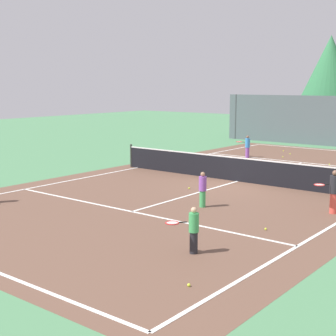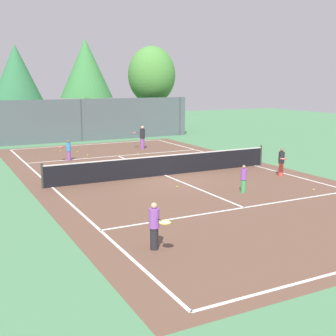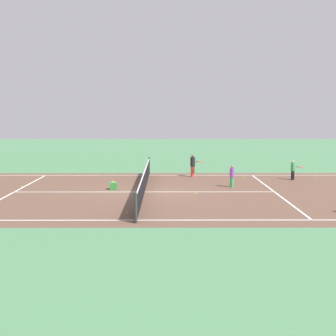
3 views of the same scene
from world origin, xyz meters
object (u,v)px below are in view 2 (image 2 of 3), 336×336
object	(u,v)px
player_1	(244,178)
tennis_ball_1	(314,190)
player_5	(155,225)
tennis_ball_5	(138,154)
player_0	(68,150)
tennis_ball_4	(88,155)
player_4	(142,137)
tennis_ball_7	(60,151)
player_2	(281,162)
tennis_ball_6	(78,152)
tennis_ball_3	(71,182)
tennis_ball_0	(177,187)
ball_crate	(163,165)

from	to	relation	value
player_1	tennis_ball_1	bearing A→B (deg)	-21.14
player_5	tennis_ball_5	bearing A→B (deg)	68.19
player_0	tennis_ball_4	distance (m)	2.05
tennis_ball_1	player_0	bearing A→B (deg)	121.80
player_4	tennis_ball_7	size ratio (longest dim) A/B	23.63
player_5	tennis_ball_5	xyz separation A→B (m)	(6.04, 15.09, -0.66)
player_2	tennis_ball_6	bearing A→B (deg)	120.48
player_0	tennis_ball_1	world-z (taller)	player_0
tennis_ball_3	tennis_ball_7	size ratio (longest dim) A/B	1.00
player_5	tennis_ball_0	size ratio (longest dim) A/B	20.23
tennis_ball_0	player_4	bearing A→B (deg)	73.64
tennis_ball_0	tennis_ball_7	bearing A→B (deg)	99.45
tennis_ball_1	tennis_ball_4	world-z (taller)	same
ball_crate	tennis_ball_6	bearing A→B (deg)	109.37
player_4	player_5	xyz separation A→B (m)	(-7.22, -17.00, -0.11)
tennis_ball_0	tennis_ball_6	distance (m)	11.39
player_1	tennis_ball_3	size ratio (longest dim) A/B	17.50
player_4	tennis_ball_1	distance (m)	14.14
player_2	player_4	size ratio (longest dim) A/B	0.87
player_0	tennis_ball_3	size ratio (longest dim) A/B	18.14
tennis_ball_5	player_1	bearing A→B (deg)	-90.01
player_5	tennis_ball_4	size ratio (longest dim) A/B	20.23
ball_crate	tennis_ball_6	size ratio (longest dim) A/B	6.45
player_2	tennis_ball_4	distance (m)	12.11
ball_crate	tennis_ball_5	xyz separation A→B (m)	(0.64, 4.88, -0.15)
tennis_ball_7	tennis_ball_6	bearing A→B (deg)	-48.08
player_4	tennis_ball_4	distance (m)	4.31
player_0	tennis_ball_1	xyz separation A→B (m)	(7.34, -11.83, -0.59)
player_4	tennis_ball_6	distance (m)	4.46
player_0	tennis_ball_6	bearing A→B (deg)	63.89
player_0	tennis_ball_4	size ratio (longest dim) A/B	18.14
player_0	tennis_ball_0	size ratio (longest dim) A/B	18.14
player_1	ball_crate	xyz separation A→B (m)	(-0.64, 6.12, -0.41)
player_0	tennis_ball_3	world-z (taller)	player_0
player_0	player_2	world-z (taller)	player_2
tennis_ball_0	tennis_ball_6	world-z (taller)	same
player_4	ball_crate	world-z (taller)	player_4
player_2	tennis_ball_5	bearing A→B (deg)	111.47
tennis_ball_1	tennis_ball_3	distance (m)	10.65
player_0	player_4	bearing A→B (deg)	21.13
player_1	tennis_ball_4	world-z (taller)	player_1
player_0	tennis_ball_4	bearing A→B (deg)	39.10
tennis_ball_4	player_5	bearing A→B (deg)	-100.88
tennis_ball_0	tennis_ball_4	bearing A→B (deg)	95.40
player_1	tennis_ball_3	world-z (taller)	player_1
player_1	tennis_ball_1	world-z (taller)	player_1
player_1	player_4	xyz separation A→B (m)	(1.18, 12.92, 0.21)
player_5	tennis_ball_4	distance (m)	16.36
tennis_ball_3	player_2	bearing A→B (deg)	-18.32
tennis_ball_0	player_1	bearing A→B (deg)	-45.30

